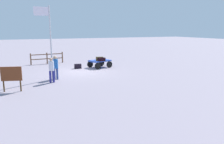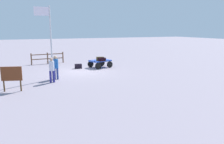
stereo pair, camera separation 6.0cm
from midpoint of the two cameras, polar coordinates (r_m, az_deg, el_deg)
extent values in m
plane|color=gray|center=(18.10, -7.87, 0.11)|extent=(120.00, 120.00, 0.00)
cube|color=blue|center=(19.79, -3.30, 2.95)|extent=(2.04, 1.58, 0.10)
cube|color=blue|center=(19.31, -5.37, 2.71)|extent=(0.35, 1.09, 0.10)
cylinder|color=black|center=(18.99, -3.80, 1.58)|extent=(0.58, 0.26, 0.57)
cylinder|color=black|center=(19.98, -5.76, 2.02)|extent=(0.58, 0.26, 0.57)
cylinder|color=black|center=(19.73, -0.78, 1.96)|extent=(0.58, 0.26, 0.57)
cylinder|color=black|center=(20.68, -2.81, 2.38)|extent=(0.58, 0.26, 0.57)
cube|color=black|center=(19.26, -2.82, 3.30)|extent=(0.65, 0.48, 0.28)
cube|color=#3E3017|center=(19.40, -3.34, 3.44)|extent=(0.69, 0.45, 0.34)
cube|color=black|center=(19.55, -8.92, 1.49)|extent=(0.61, 0.34, 0.40)
cylinder|color=navy|center=(14.79, -15.01, -1.13)|extent=(0.14, 0.14, 0.78)
cylinder|color=navy|center=(14.76, -15.78, -1.19)|extent=(0.14, 0.14, 0.78)
cylinder|color=silver|center=(14.64, -15.54, 1.53)|extent=(0.34, 0.34, 0.62)
sphere|color=tan|center=(14.58, -15.63, 3.14)|extent=(0.21, 0.21, 0.21)
cylinder|color=navy|center=(15.57, -14.10, -0.49)|extent=(0.14, 0.14, 0.77)
cylinder|color=navy|center=(15.64, -14.79, -0.47)|extent=(0.14, 0.14, 0.77)
cylinder|color=#1E58A7|center=(15.48, -14.57, 2.06)|extent=(0.49, 0.49, 0.63)
sphere|color=tan|center=(15.42, -14.65, 3.64)|extent=(0.23, 0.23, 0.23)
cylinder|color=silver|center=(15.46, -15.64, 7.13)|extent=(0.10, 0.10, 4.92)
cube|color=white|center=(15.40, -18.03, 14.75)|extent=(0.94, 0.08, 0.56)
cylinder|color=#4C3319|center=(13.32, -22.67, -3.34)|extent=(0.08, 0.08, 0.61)
cylinder|color=#4C3319|center=(13.59, -26.31, -3.37)|extent=(0.08, 0.08, 0.61)
cube|color=brown|center=(13.31, -24.75, -0.43)|extent=(1.09, 0.38, 0.79)
cylinder|color=brown|center=(23.18, -12.79, 3.74)|extent=(0.12, 0.12, 1.11)
cylinder|color=brown|center=(22.83, -16.53, 3.45)|extent=(0.12, 0.12, 1.11)
cylinder|color=brown|center=(22.58, -20.36, 3.13)|extent=(0.12, 0.12, 1.11)
cube|color=brown|center=(22.79, -16.58, 4.41)|extent=(3.08, 0.29, 0.08)
cube|color=brown|center=(22.84, -16.52, 3.31)|extent=(3.08, 0.29, 0.08)
camera|label=1|loc=(0.03, -90.14, -0.03)|focal=35.32mm
camera|label=2|loc=(0.03, 89.86, 0.03)|focal=35.32mm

